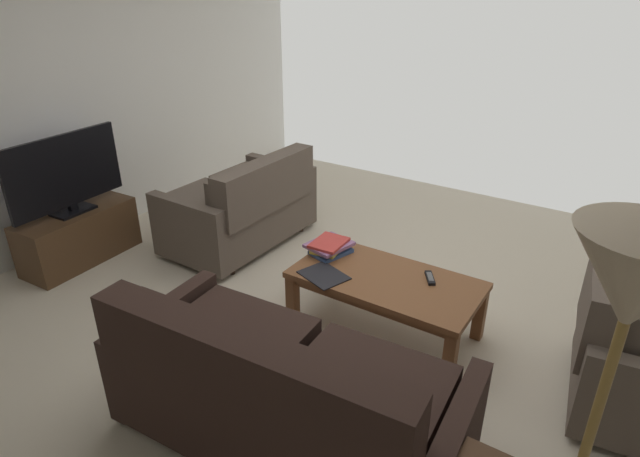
% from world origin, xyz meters
% --- Properties ---
extents(ground_plane, '(5.46, 5.74, 0.01)m').
position_xyz_m(ground_plane, '(0.00, 0.00, -0.00)').
color(ground_plane, beige).
extents(wall_right, '(0.12, 5.74, 2.83)m').
position_xyz_m(wall_right, '(2.73, 0.00, 1.41)').
color(wall_right, white).
rests_on(wall_right, ground).
extents(sofa_main, '(1.80, 0.95, 0.86)m').
position_xyz_m(sofa_main, '(-0.28, 1.10, 0.36)').
color(sofa_main, black).
rests_on(sofa_main, ground).
extents(loveseat_near, '(0.82, 1.32, 0.83)m').
position_xyz_m(loveseat_near, '(1.37, -0.55, 0.36)').
color(loveseat_near, black).
rests_on(loveseat_near, ground).
extents(coffee_table, '(1.21, 0.63, 0.42)m').
position_xyz_m(coffee_table, '(-0.26, -0.06, 0.35)').
color(coffee_table, brown).
rests_on(coffee_table, ground).
extents(floor_lamp, '(0.33, 0.33, 1.67)m').
position_xyz_m(floor_lamp, '(-1.55, 1.35, 1.42)').
color(floor_lamp, olive).
rests_on(floor_lamp, ground).
extents(tv_stand, '(0.43, 0.97, 0.44)m').
position_xyz_m(tv_stand, '(2.33, 0.44, 0.22)').
color(tv_stand, '#4C331E').
rests_on(tv_stand, ground).
extents(flat_tv, '(0.22, 0.99, 0.64)m').
position_xyz_m(flat_tv, '(2.32, 0.45, 0.78)').
color(flat_tv, black).
rests_on(flat_tv, tv_stand).
extents(book_stack, '(0.30, 0.34, 0.09)m').
position_xyz_m(book_stack, '(0.23, -0.15, 0.46)').
color(book_stack, '#385693').
rests_on(book_stack, coffee_table).
extents(tv_remote, '(0.12, 0.16, 0.02)m').
position_xyz_m(tv_remote, '(-0.51, -0.20, 0.43)').
color(tv_remote, black).
rests_on(tv_remote, coffee_table).
extents(loose_magazine, '(0.35, 0.31, 0.01)m').
position_xyz_m(loose_magazine, '(0.09, 0.14, 0.42)').
color(loose_magazine, black).
rests_on(loose_magazine, coffee_table).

